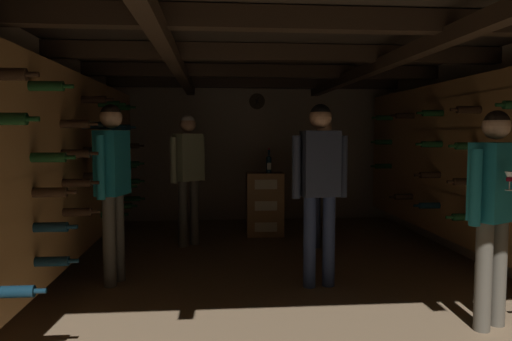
{
  "coord_description": "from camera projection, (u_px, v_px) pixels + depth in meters",
  "views": [
    {
      "loc": [
        -0.66,
        -4.81,
        1.45
      ],
      "look_at": [
        -0.22,
        0.25,
        1.06
      ],
      "focal_mm": 33.46,
      "sensor_mm": 36.0,
      "label": 1
    }
  ],
  "objects": [
    {
      "name": "person_host_center",
      "position": [
        320.0,
        176.0,
        4.46
      ],
      "size": [
        0.54,
        0.26,
        1.73
      ],
      "color": "#232D4C",
      "rests_on": "ground_plane"
    },
    {
      "name": "person_guest_mid_left",
      "position": [
        112.0,
        175.0,
        4.55
      ],
      "size": [
        0.33,
        0.52,
        1.73
      ],
      "color": "#4C473D",
      "rests_on": "ground_plane"
    },
    {
      "name": "person_guest_near_right",
      "position": [
        494.0,
        198.0,
        3.5
      ],
      "size": [
        0.49,
        0.43,
        1.62
      ],
      "color": "#4C473D",
      "rests_on": "ground_plane"
    },
    {
      "name": "person_guest_far_left",
      "position": [
        188.0,
        167.0,
        6.13
      ],
      "size": [
        0.42,
        0.44,
        1.7
      ],
      "color": "#4C473D",
      "rests_on": "ground_plane"
    },
    {
      "name": "display_bottle",
      "position": [
        269.0,
        163.0,
        6.73
      ],
      "size": [
        0.08,
        0.08,
        0.35
      ],
      "color": "#0F2838",
      "rests_on": "wine_crate_stack"
    },
    {
      "name": "ground_plane",
      "position": [
        279.0,
        274.0,
        4.94
      ],
      "size": [
        8.4,
        8.4,
        0.0
      ],
      "primitive_type": "plane",
      "color": "#8C7051"
    },
    {
      "name": "room_shell",
      "position": [
        275.0,
        137.0,
        5.1
      ],
      "size": [
        4.72,
        6.52,
        2.41
      ],
      "color": "gray",
      "rests_on": "ground_plane"
    },
    {
      "name": "person_guest_far_right",
      "position": [
        323.0,
        169.0,
        6.05
      ],
      "size": [
        0.54,
        0.35,
        1.66
      ],
      "color": "#232D4C",
      "rests_on": "ground_plane"
    },
    {
      "name": "wine_crate_stack",
      "position": [
        265.0,
        204.0,
        6.81
      ],
      "size": [
        0.52,
        0.35,
        0.9
      ],
      "color": "olive",
      "rests_on": "ground_plane"
    }
  ]
}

